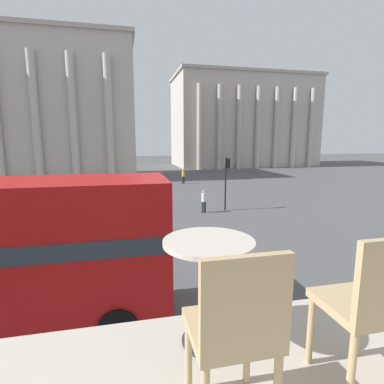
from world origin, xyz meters
TOP-DOWN VIEW (x-y plane):
  - cafe_dining_table at (1.29, -0.35)m, footprint 0.60×0.60m
  - cafe_chair_0 at (1.25, -0.96)m, footprint 0.40×0.40m
  - cafe_chair_1 at (2.02, -0.92)m, footprint 0.40×0.40m
  - plaza_building_left at (-12.86, 42.44)m, footprint 30.84×14.10m
  - plaza_building_right at (24.85, 57.11)m, footprint 28.07×15.35m
  - traffic_light_near at (-4.38, 11.69)m, footprint 0.42×0.24m
  - traffic_light_mid at (7.99, 18.33)m, footprint 0.42×0.24m
  - car_maroon at (-4.40, 22.62)m, footprint 4.20×1.93m
  - car_silver at (-0.97, 27.73)m, footprint 4.20×1.93m
  - pedestrian_white at (6.19, 17.98)m, footprint 0.32×0.32m
  - pedestrian_black at (-7.75, 25.48)m, footprint 0.32×0.32m
  - pedestrian_yellow at (7.58, 32.63)m, footprint 0.32×0.32m

SIDE VIEW (x-z plane):
  - car_maroon at x=-4.40m, z-range 0.02..1.37m
  - car_silver at x=-0.97m, z-range 0.02..1.37m
  - pedestrian_white at x=6.19m, z-range 0.12..1.75m
  - pedestrian_yellow at x=7.58m, z-range 0.14..1.90m
  - pedestrian_black at x=-7.75m, z-range 0.15..1.96m
  - traffic_light_near at x=-4.38m, z-range 0.52..3.82m
  - traffic_light_mid at x=7.99m, z-range 0.59..4.51m
  - cafe_chair_0 at x=1.25m, z-range 3.77..4.68m
  - cafe_chair_1 at x=2.02m, z-range 3.77..4.68m
  - cafe_dining_table at x=1.29m, z-range 3.88..4.61m
  - plaza_building_right at x=24.85m, z-range 0.00..17.80m
  - plaza_building_left at x=-12.86m, z-range 0.00..18.07m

